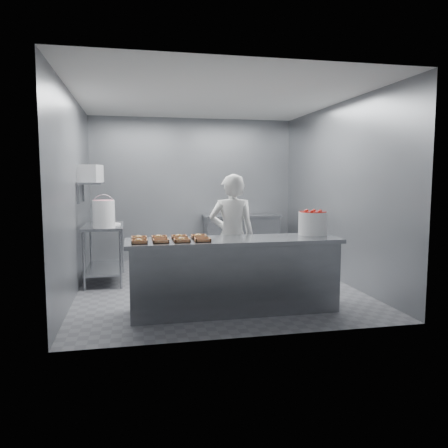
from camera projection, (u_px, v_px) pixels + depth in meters
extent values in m
plane|color=#4C4C51|center=(214.00, 285.00, 6.70)|extent=(4.50, 4.50, 0.00)
plane|color=white|center=(214.00, 98.00, 6.40)|extent=(4.50, 4.50, 0.00)
cube|color=slate|center=(194.00, 189.00, 8.74)|extent=(4.00, 0.04, 2.80)
cube|color=slate|center=(74.00, 194.00, 6.14)|extent=(0.04, 4.50, 2.80)
cube|color=slate|center=(337.00, 192.00, 6.95)|extent=(0.04, 4.50, 2.80)
cube|color=slate|center=(234.00, 241.00, 5.29)|extent=(2.60, 0.70, 0.05)
cube|color=slate|center=(234.00, 277.00, 5.34)|extent=(2.50, 0.64, 0.85)
cube|color=slate|center=(104.00, 226.00, 6.85)|extent=(0.60, 1.20, 0.04)
cube|color=slate|center=(105.00, 268.00, 6.93)|extent=(0.56, 1.15, 0.03)
cylinder|color=slate|center=(84.00, 261.00, 6.30)|extent=(0.04, 0.04, 0.88)
cylinder|color=slate|center=(121.00, 259.00, 6.41)|extent=(0.04, 0.04, 0.88)
cylinder|color=slate|center=(91.00, 248.00, 7.39)|extent=(0.04, 0.04, 0.88)
cylinder|color=slate|center=(122.00, 247.00, 7.50)|extent=(0.04, 0.04, 0.88)
cube|color=slate|center=(241.00, 216.00, 8.64)|extent=(1.50, 0.60, 0.05)
cube|color=slate|center=(241.00, 239.00, 8.68)|extent=(1.44, 0.55, 0.85)
cube|color=slate|center=(91.00, 183.00, 6.75)|extent=(0.35, 0.90, 0.03)
cube|color=tan|center=(139.00, 241.00, 4.92)|extent=(0.18, 0.18, 0.04)
cube|color=white|center=(143.00, 242.00, 4.95)|extent=(0.10, 0.06, 0.00)
ellipsoid|color=#B0712C|center=(139.00, 241.00, 4.92)|extent=(0.10, 0.10, 0.05)
cube|color=tan|center=(161.00, 241.00, 4.97)|extent=(0.18, 0.18, 0.04)
cube|color=white|center=(165.00, 241.00, 5.00)|extent=(0.10, 0.06, 0.00)
cube|color=tan|center=(182.00, 240.00, 5.02)|extent=(0.18, 0.18, 0.04)
cube|color=white|center=(186.00, 241.00, 5.04)|extent=(0.10, 0.06, 0.00)
ellipsoid|color=#B0712C|center=(181.00, 239.00, 5.02)|extent=(0.10, 0.10, 0.05)
cube|color=tan|center=(202.00, 240.00, 5.07)|extent=(0.18, 0.18, 0.04)
cube|color=white|center=(206.00, 240.00, 5.09)|extent=(0.10, 0.06, 0.00)
cube|color=tan|center=(139.00, 238.00, 5.19)|extent=(0.18, 0.18, 0.04)
cube|color=white|center=(143.00, 239.00, 5.22)|extent=(0.10, 0.06, 0.00)
ellipsoid|color=#B0712C|center=(138.00, 237.00, 5.19)|extent=(0.10, 0.10, 0.05)
cube|color=tan|center=(159.00, 238.00, 5.24)|extent=(0.18, 0.18, 0.04)
cube|color=white|center=(163.00, 238.00, 5.26)|extent=(0.10, 0.06, 0.00)
ellipsoid|color=#B0712C|center=(159.00, 237.00, 5.24)|extent=(0.10, 0.10, 0.05)
cube|color=tan|center=(179.00, 237.00, 5.29)|extent=(0.18, 0.18, 0.04)
cube|color=white|center=(183.00, 238.00, 5.31)|extent=(0.10, 0.06, 0.00)
ellipsoid|color=#B0712C|center=(179.00, 236.00, 5.29)|extent=(0.10, 0.10, 0.05)
cube|color=tan|center=(199.00, 236.00, 5.34)|extent=(0.18, 0.18, 0.04)
cube|color=white|center=(202.00, 237.00, 5.36)|extent=(0.10, 0.06, 0.00)
ellipsoid|color=#B0712C|center=(198.00, 236.00, 5.33)|extent=(0.10, 0.10, 0.05)
imported|color=white|center=(232.00, 236.00, 5.91)|extent=(0.67, 0.49, 1.68)
cylinder|color=silver|center=(313.00, 223.00, 5.64)|extent=(0.37, 0.37, 0.29)
cylinder|color=red|center=(313.00, 213.00, 5.62)|extent=(0.35, 0.35, 0.04)
cylinder|color=silver|center=(104.00, 214.00, 6.41)|extent=(0.32, 0.32, 0.40)
cylinder|color=pink|center=(103.00, 201.00, 6.39)|extent=(0.30, 0.30, 0.02)
torus|color=slate|center=(104.00, 206.00, 6.40)|extent=(0.34, 0.01, 0.34)
cylinder|color=silver|center=(110.00, 224.00, 6.79)|extent=(0.36, 0.36, 0.03)
cube|color=#CCB28C|center=(103.00, 221.00, 7.27)|extent=(0.14, 0.12, 0.02)
cube|color=gray|center=(90.00, 174.00, 6.59)|extent=(0.38, 0.42, 0.26)
cube|color=silver|center=(236.00, 214.00, 8.61)|extent=(0.32, 0.25, 0.05)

